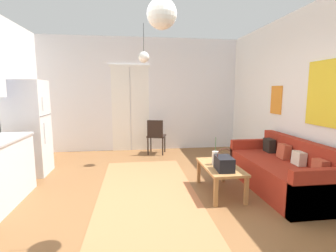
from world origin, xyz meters
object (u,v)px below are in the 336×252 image
Objects in this scene: accent_chair at (156,135)px; bamboo_vase at (215,158)px; pendant_lamp_far at (144,57)px; pendant_lamp_near at (162,14)px; refrigerator at (28,128)px; handbag at (224,163)px; coffee_table at (220,169)px; couch at (283,172)px.

bamboo_vase is at bearing 121.92° from accent_chair.
pendant_lamp_near is at bearing -88.97° from pendant_lamp_far.
refrigerator reaches higher than bamboo_vase.
refrigerator is at bearing 154.05° from handbag.
handbag is 2.16m from pendant_lamp_near.
handbag is 0.45× the size of pendant_lamp_far.
coffee_table is at bearing -45.48° from bamboo_vase.
handbag is 2.77m from accent_chair.
refrigerator is 3.53m from pendant_lamp_near.
bamboo_vase is 2.27m from pendant_lamp_near.
refrigerator reaches higher than handbag.
pendant_lamp_near is 0.99× the size of pendant_lamp_far.
accent_chair is 1.91m from pendant_lamp_far.
bamboo_vase is at bearing -58.59° from pendant_lamp_far.
accent_chair is (2.44, 1.14, -0.38)m from refrigerator.
bamboo_vase is at bearing 134.52° from coffee_table.
accent_chair is at bearing 106.09° from bamboo_vase.
pendant_lamp_far is at bearing 91.03° from pendant_lamp_near.
pendant_lamp_far reaches higher than coffee_table.
coffee_table is 1.27× the size of pendant_lamp_near.
pendant_lamp_far is at bearing 9.83° from refrigerator.
pendant_lamp_near is (-0.98, -0.87, 1.72)m from handbag.
refrigerator is at bearing 157.53° from coffee_table.
pendant_lamp_far reaches higher than couch.
couch is 3.02m from pendant_lamp_near.
pendant_lamp_near reaches higher than refrigerator.
coffee_table is at bearing 83.01° from handbag.
pendant_lamp_far is (-1.06, 1.69, 1.84)m from coffee_table.
coffee_table is 2.79× the size of handbag.
couch is at bearing 141.45° from accent_chair.
refrigerator is (-3.19, 1.32, 0.50)m from coffee_table.
accent_chair is at bearing 105.16° from handbag.
refrigerator is 2.04× the size of accent_chair.
couch is at bearing -4.01° from bamboo_vase.
couch is 1.09m from handbag.
pendant_lamp_near is at bearing 101.74° from accent_chair.
coffee_table is 2.71m from pendant_lamp_far.
handbag is 2.75m from pendant_lamp_far.
bamboo_vase is at bearing 97.04° from handbag.
couch is at bearing -17.57° from refrigerator.
pendant_lamp_far is (-0.05, 2.78, -0.03)m from pendant_lamp_near.
pendant_lamp_far is (-1.03, 1.91, 1.68)m from handbag.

